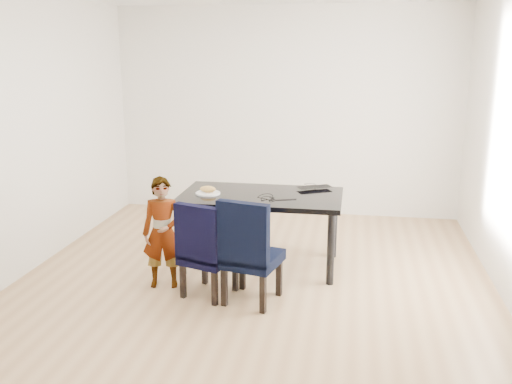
% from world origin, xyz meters
% --- Properties ---
extents(floor, '(4.50, 5.00, 0.01)m').
position_xyz_m(floor, '(0.00, 0.00, -0.01)').
color(floor, tan).
rests_on(floor, ground).
extents(wall_back, '(4.50, 0.01, 2.70)m').
position_xyz_m(wall_back, '(0.00, 2.50, 1.35)').
color(wall_back, white).
rests_on(wall_back, ground).
extents(wall_front, '(4.50, 0.01, 2.70)m').
position_xyz_m(wall_front, '(0.00, -2.50, 1.35)').
color(wall_front, silver).
rests_on(wall_front, ground).
extents(wall_left, '(0.01, 5.00, 2.70)m').
position_xyz_m(wall_left, '(-2.25, 0.00, 1.35)').
color(wall_left, silver).
rests_on(wall_left, ground).
extents(dining_table, '(1.60, 0.90, 0.75)m').
position_xyz_m(dining_table, '(0.00, 0.50, 0.38)').
color(dining_table, black).
rests_on(dining_table, floor).
extents(chair_left, '(0.54, 0.55, 0.88)m').
position_xyz_m(chair_left, '(-0.34, -0.28, 0.44)').
color(chair_left, black).
rests_on(chair_left, floor).
extents(chair_right, '(0.55, 0.57, 0.95)m').
position_xyz_m(chair_right, '(0.06, -0.35, 0.47)').
color(chair_right, black).
rests_on(chair_right, floor).
extents(child, '(0.42, 0.32, 1.04)m').
position_xyz_m(child, '(-0.80, -0.17, 0.52)').
color(child, orange).
rests_on(child, floor).
extents(plate, '(0.33, 0.33, 0.01)m').
position_xyz_m(plate, '(-0.53, 0.43, 0.76)').
color(plate, silver).
rests_on(plate, dining_table).
extents(sandwich, '(0.17, 0.09, 0.06)m').
position_xyz_m(sandwich, '(-0.53, 0.44, 0.80)').
color(sandwich, '#B68A41').
rests_on(sandwich, plate).
extents(laptop, '(0.42, 0.36, 0.03)m').
position_xyz_m(laptop, '(0.49, 0.85, 0.76)').
color(laptop, black).
rests_on(laptop, dining_table).
extents(cable_tangle, '(0.13, 0.13, 0.01)m').
position_xyz_m(cable_tangle, '(0.09, 0.31, 0.75)').
color(cable_tangle, black).
rests_on(cable_tangle, dining_table).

